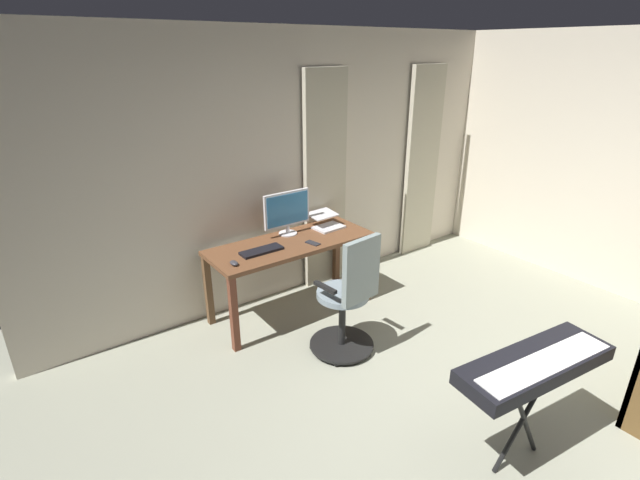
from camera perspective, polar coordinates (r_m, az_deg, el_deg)
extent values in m
plane|color=gray|center=(3.60, 25.83, -22.70)|extent=(7.57, 7.57, 0.00)
cube|color=beige|center=(4.72, -3.35, 8.88)|extent=(5.37, 0.10, 2.63)
cube|color=#BFB89F|center=(5.83, 12.50, 9.24)|extent=(0.52, 0.06, 2.27)
cube|color=#BFB89F|center=(4.85, 0.64, 7.11)|extent=(0.51, 0.06, 2.27)
cube|color=brown|center=(4.37, -3.59, -0.44)|extent=(1.59, 0.61, 0.04)
cube|color=brown|center=(4.75, 5.95, -3.47)|extent=(0.06, 0.06, 0.71)
cube|color=brown|center=(4.01, -10.59, -9.06)|extent=(0.06, 0.06, 0.71)
cube|color=brown|center=(5.12, 2.02, -1.39)|extent=(0.06, 0.06, 0.71)
cube|color=brown|center=(4.44, -13.63, -6.05)|extent=(0.06, 0.06, 0.71)
cylinder|color=black|center=(4.14, 2.69, -12.71)|extent=(0.56, 0.56, 0.02)
sphere|color=black|center=(4.30, 5.19, -11.52)|extent=(0.05, 0.05, 0.05)
sphere|color=black|center=(4.34, 1.15, -11.09)|extent=(0.05, 0.05, 0.05)
sphere|color=black|center=(4.13, -0.95, -13.11)|extent=(0.05, 0.05, 0.05)
sphere|color=black|center=(3.95, 2.03, -15.01)|extent=(0.05, 0.05, 0.05)
sphere|color=black|center=(4.06, 6.00, -13.89)|extent=(0.05, 0.05, 0.05)
cylinder|color=black|center=(4.01, 2.75, -9.95)|extent=(0.06, 0.06, 0.47)
cylinder|color=gray|center=(3.87, 2.82, -6.68)|extent=(0.48, 0.48, 0.05)
cube|color=gray|center=(3.62, 5.13, -3.79)|extent=(0.38, 0.09, 0.53)
cube|color=black|center=(3.69, 0.63, -5.87)|extent=(0.06, 0.24, 0.03)
cube|color=black|center=(3.94, 4.94, -4.00)|extent=(0.06, 0.24, 0.03)
cylinder|color=silver|center=(4.54, -3.99, 0.84)|extent=(0.18, 0.18, 0.01)
cylinder|color=silver|center=(4.53, -4.01, 1.34)|extent=(0.04, 0.04, 0.07)
cube|color=silver|center=(4.46, -4.11, 3.85)|extent=(0.50, 0.03, 0.34)
cube|color=teal|center=(4.45, -4.00, 3.80)|extent=(0.46, 0.01, 0.30)
cube|color=black|center=(4.16, -7.23, -1.32)|extent=(0.39, 0.14, 0.02)
cube|color=silver|center=(4.67, 1.10, 1.58)|extent=(0.31, 0.23, 0.02)
cube|color=silver|center=(4.71, 0.27, 3.21)|extent=(0.30, 0.23, 0.04)
ellipsoid|color=#333338|center=(3.95, -10.59, -2.82)|extent=(0.06, 0.10, 0.04)
cube|color=#232328|center=(4.31, -0.90, -0.39)|extent=(0.10, 0.16, 0.01)
cylinder|color=black|center=(3.26, 23.86, -19.43)|extent=(0.40, 0.08, 0.71)
cylinder|color=black|center=(3.26, 23.86, -19.43)|extent=(0.40, 0.08, 0.71)
cube|color=black|center=(3.02, 25.06, -13.76)|extent=(1.05, 0.45, 0.09)
cube|color=white|center=(2.97, 26.08, -13.47)|extent=(0.95, 0.29, 0.01)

